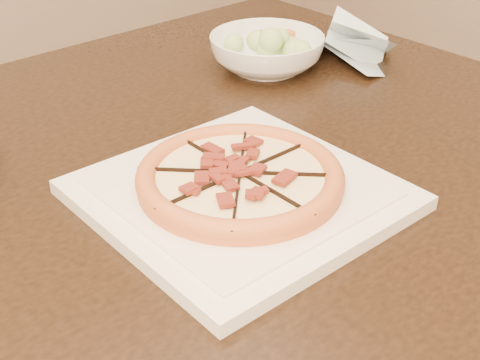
{
  "coord_description": "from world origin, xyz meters",
  "views": [
    {
      "loc": [
        -0.32,
        -0.78,
        1.19
      ],
      "look_at": [
        0.07,
        -0.22,
        0.78
      ],
      "focal_mm": 50.0,
      "sensor_mm": 36.0,
      "label": 1
    }
  ],
  "objects_px": {
    "plate": "(240,194)",
    "pizza": "(240,177)",
    "dining_table": "(107,246)",
    "salad_bowl": "(267,53)"
  },
  "relations": [
    {
      "from": "plate",
      "to": "pizza",
      "type": "bearing_deg",
      "value": 89.8
    },
    {
      "from": "pizza",
      "to": "dining_table",
      "type": "bearing_deg",
      "value": 134.21
    },
    {
      "from": "dining_table",
      "to": "salad_bowl",
      "type": "distance_m",
      "value": 0.47
    },
    {
      "from": "pizza",
      "to": "salad_bowl",
      "type": "distance_m",
      "value": 0.43
    },
    {
      "from": "dining_table",
      "to": "pizza",
      "type": "height_order",
      "value": "pizza"
    },
    {
      "from": "pizza",
      "to": "plate",
      "type": "bearing_deg",
      "value": -90.2
    },
    {
      "from": "plate",
      "to": "pizza",
      "type": "relative_size",
      "value": 1.46
    },
    {
      "from": "plate",
      "to": "pizza",
      "type": "xyz_separation_m",
      "value": [
        0.0,
        0.0,
        0.02
      ]
    },
    {
      "from": "dining_table",
      "to": "salad_bowl",
      "type": "height_order",
      "value": "salad_bowl"
    },
    {
      "from": "plate",
      "to": "salad_bowl",
      "type": "distance_m",
      "value": 0.43
    }
  ]
}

